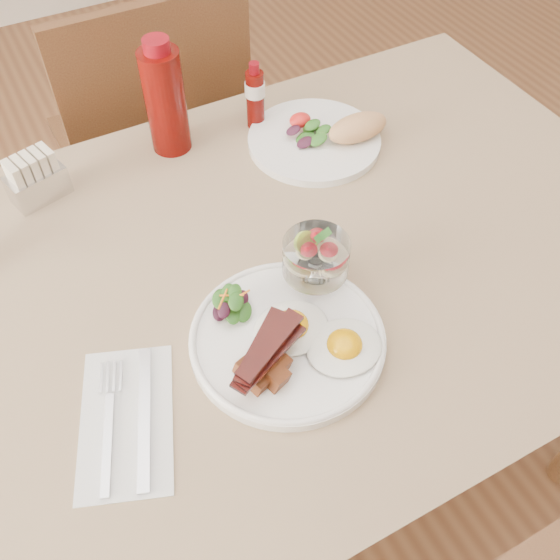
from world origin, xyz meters
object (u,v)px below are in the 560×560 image
at_px(chair_far, 156,143).
at_px(hot_sauce_bottle, 255,96).
at_px(second_plate, 324,136).
at_px(fruit_cup, 316,257).
at_px(main_plate, 287,340).
at_px(ketchup_bottle, 165,100).
at_px(sugar_caddy, 36,180).
at_px(table, 281,292).

xyz_separation_m(chair_far, hot_sauce_bottle, (0.12, -0.33, 0.29)).
height_order(chair_far, second_plate, chair_far).
bearing_deg(chair_far, fruit_cup, -88.84).
relative_size(main_plate, ketchup_bottle, 1.29).
bearing_deg(chair_far, second_plate, -64.82).
distance_m(chair_far, hot_sauce_bottle, 0.46).
bearing_deg(hot_sauce_bottle, sugar_caddy, -178.95).
height_order(table, fruit_cup, fruit_cup).
distance_m(main_plate, sugar_caddy, 0.53).
xyz_separation_m(main_plate, sugar_caddy, (-0.23, 0.47, 0.03)).
relative_size(ketchup_bottle, sugar_caddy, 2.03).
distance_m(table, sugar_caddy, 0.46).
bearing_deg(ketchup_bottle, fruit_cup, -81.61).
relative_size(main_plate, hot_sauce_bottle, 2.08).
xyz_separation_m(fruit_cup, hot_sauce_bottle, (0.11, 0.41, -0.01)).
xyz_separation_m(ketchup_bottle, hot_sauce_bottle, (0.17, -0.02, -0.04)).
relative_size(fruit_cup, ketchup_bottle, 0.46).
height_order(table, chair_far, chair_far).
relative_size(table, hot_sauce_bottle, 9.89).
height_order(fruit_cup, second_plate, fruit_cup).
height_order(table, sugar_caddy, sugar_caddy).
distance_m(fruit_cup, sugar_caddy, 0.51).
distance_m(hot_sauce_bottle, sugar_caddy, 0.42).
relative_size(fruit_cup, second_plate, 0.39).
bearing_deg(sugar_caddy, chair_far, 33.15).
bearing_deg(table, ketchup_bottle, 97.82).
distance_m(main_plate, ketchup_bottle, 0.51).
bearing_deg(main_plate, hot_sauce_bottle, 68.38).
bearing_deg(second_plate, fruit_cup, -123.13).
height_order(table, hot_sauce_bottle, hot_sauce_bottle).
bearing_deg(table, hot_sauce_bottle, 69.93).
bearing_deg(second_plate, hot_sauce_bottle, 128.06).
height_order(chair_far, ketchup_bottle, ketchup_bottle).
xyz_separation_m(table, second_plate, (0.21, 0.22, 0.11)).
bearing_deg(sugar_caddy, second_plate, -26.89).
bearing_deg(ketchup_bottle, sugar_caddy, -174.54).
xyz_separation_m(table, main_plate, (-0.07, -0.15, 0.10)).
bearing_deg(second_plate, ketchup_bottle, 153.33).
bearing_deg(fruit_cup, second_plate, 56.87).
relative_size(chair_far, second_plate, 3.60).
relative_size(table, ketchup_bottle, 6.14).
bearing_deg(chair_far, ketchup_bottle, -98.61).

